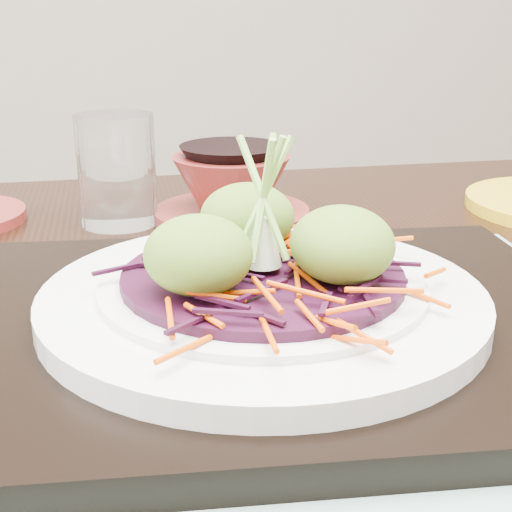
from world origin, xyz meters
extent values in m
cube|color=black|center=(-0.06, 0.11, 0.80)|extent=(1.32, 0.89, 0.04)
cube|color=gray|center=(-0.09, 0.03, 0.82)|extent=(0.55, 0.45, 0.00)
cube|color=black|center=(-0.09, 0.03, 0.83)|extent=(0.47, 0.38, 0.02)
cylinder|color=silver|center=(-0.09, 0.03, 0.85)|extent=(0.29, 0.29, 0.02)
cylinder|color=silver|center=(-0.09, 0.03, 0.86)|extent=(0.21, 0.21, 0.01)
cylinder|color=#2F0920|center=(-0.09, 0.03, 0.87)|extent=(0.18, 0.18, 0.01)
ellipsoid|color=#567723|center=(-0.14, 0.01, 0.89)|extent=(0.07, 0.07, 0.05)
ellipsoid|color=#567723|center=(-0.05, 0.01, 0.89)|extent=(0.07, 0.07, 0.05)
ellipsoid|color=#567723|center=(-0.09, 0.08, 0.89)|extent=(0.07, 0.07, 0.05)
cylinder|color=white|center=(-0.17, 0.33, 0.88)|extent=(0.09, 0.09, 0.11)
cylinder|color=maroon|center=(-0.06, 0.32, 0.83)|extent=(0.17, 0.17, 0.01)
camera|label=1|loc=(-0.19, -0.39, 1.03)|focal=50.00mm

